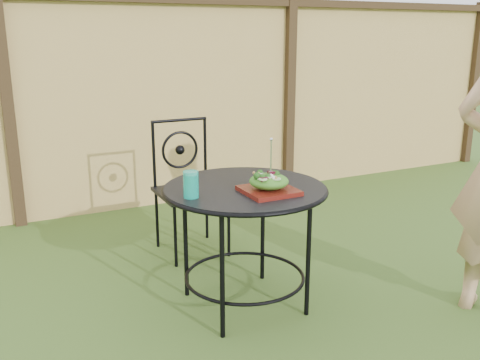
% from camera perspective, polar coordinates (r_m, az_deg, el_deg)
% --- Properties ---
extents(ground, '(60.00, 60.00, 0.00)m').
position_cam_1_polar(ground, '(3.27, 5.16, -12.87)').
color(ground, '#2C4616').
rests_on(ground, ground).
extents(fence, '(8.00, 0.12, 1.90)m').
position_cam_1_polar(fence, '(4.92, -8.14, 8.24)').
color(fence, '#ECCA75').
rests_on(fence, ground).
extents(patio_table, '(0.92, 0.92, 0.72)m').
position_cam_1_polar(patio_table, '(3.01, 0.51, -3.24)').
color(patio_table, black).
rests_on(patio_table, ground).
extents(patio_chair, '(0.46, 0.46, 0.95)m').
position_cam_1_polar(patio_chair, '(3.86, -5.54, -0.36)').
color(patio_chair, black).
rests_on(patio_chair, ground).
extents(salad_plate, '(0.27, 0.27, 0.02)m').
position_cam_1_polar(salad_plate, '(2.85, 3.09, -1.14)').
color(salad_plate, '#3E080A').
rests_on(salad_plate, patio_table).
extents(salad, '(0.21, 0.21, 0.08)m').
position_cam_1_polar(salad, '(2.83, 3.11, -0.13)').
color(salad, '#235614').
rests_on(salad, salad_plate).
extents(fork, '(0.01, 0.01, 0.18)m').
position_cam_1_polar(fork, '(2.81, 3.32, 2.45)').
color(fork, silver).
rests_on(fork, salad).
extents(drinking_glass, '(0.08, 0.08, 0.14)m').
position_cam_1_polar(drinking_glass, '(2.76, -5.26, -0.47)').
color(drinking_glass, '#0EA68C').
rests_on(drinking_glass, patio_table).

